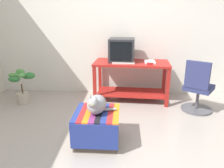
{
  "coord_description": "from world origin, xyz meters",
  "views": [
    {
      "loc": [
        0.26,
        -2.33,
        1.58
      ],
      "look_at": [
        0.07,
        0.85,
        0.55
      ],
      "focal_mm": 34.34,
      "sensor_mm": 36.0,
      "label": 1
    }
  ],
  "objects": [
    {
      "name": "tv_monitor",
      "position": [
        0.2,
        1.65,
        0.96
      ],
      "size": [
        0.49,
        0.48,
        0.43
      ],
      "rotation": [
        0.0,
        0.0,
        -0.06
      ],
      "color": "#28282B",
      "rests_on": "desk"
    },
    {
      "name": "stapler",
      "position": [
        0.71,
        1.37,
        0.77
      ],
      "size": [
        0.11,
        0.06,
        0.04
      ],
      "primitive_type": "cube",
      "rotation": [
        0.0,
        0.0,
        1.38
      ],
      "color": "#A31E1E",
      "rests_on": "desk"
    },
    {
      "name": "ottoman_with_blanket",
      "position": [
        -0.08,
        0.1,
        0.21
      ],
      "size": [
        0.56,
        0.6,
        0.42
      ],
      "color": "#4C4238",
      "rests_on": "ground_plane"
    },
    {
      "name": "cat",
      "position": [
        -0.07,
        0.07,
        0.54
      ],
      "size": [
        0.38,
        0.36,
        0.28
      ],
      "rotation": [
        0.0,
        0.0,
        -0.24
      ],
      "color": "gray",
      "rests_on": "ottoman_with_blanket"
    },
    {
      "name": "office_chair",
      "position": [
        1.49,
        1.13,
        0.39
      ],
      "size": [
        0.58,
        0.58,
        0.89
      ],
      "rotation": [
        0.0,
        0.0,
        2.54
      ],
      "color": "#4C4C51",
      "rests_on": "ground_plane"
    },
    {
      "name": "ground_plane",
      "position": [
        0.0,
        0.0,
        0.0
      ],
      "size": [
        14.0,
        14.0,
        0.0
      ],
      "primitive_type": "plane",
      "color": "#9E9389"
    },
    {
      "name": "potted_plant",
      "position": [
        -1.61,
        1.31,
        0.35
      ],
      "size": [
        0.5,
        0.32,
        0.63
      ],
      "color": "#B7A893",
      "rests_on": "ground_plane"
    },
    {
      "name": "desk",
      "position": [
        0.39,
        1.6,
        0.51
      ],
      "size": [
        1.42,
        0.73,
        0.75
      ],
      "rotation": [
        0.0,
        0.0,
        -0.06
      ],
      "color": "maroon",
      "rests_on": "ground_plane"
    },
    {
      "name": "back_wall",
      "position": [
        0.0,
        2.05,
        1.3
      ],
      "size": [
        8.0,
        0.1,
        2.6
      ],
      "primitive_type": "cube",
      "color": "silver",
      "rests_on": "ground_plane"
    },
    {
      "name": "book",
      "position": [
        0.72,
        1.53,
        0.76
      ],
      "size": [
        0.19,
        0.27,
        0.04
      ],
      "primitive_type": "cube",
      "rotation": [
        0.0,
        0.0,
        0.01
      ],
      "color": "white",
      "rests_on": "desk"
    },
    {
      "name": "keyboard",
      "position": [
        0.24,
        1.46,
        0.76
      ],
      "size": [
        0.4,
        0.15,
        0.02
      ],
      "primitive_type": "cube",
      "rotation": [
        0.0,
        0.0,
        0.01
      ],
      "color": "beige",
      "rests_on": "desk"
    }
  ]
}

